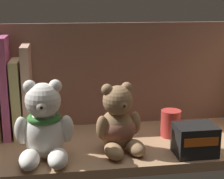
{
  "coord_description": "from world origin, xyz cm",
  "views": [
    {
      "loc": [
        -8.85,
        -73.87,
        33.1
      ],
      "look_at": [
        2.79,
        0.0,
        14.17
      ],
      "focal_mm": 57.94,
      "sensor_mm": 36.0,
      "label": 1
    }
  ],
  "objects_px": {
    "pillar_candle": "(171,123)",
    "small_product_box": "(195,140)",
    "book_6": "(18,96)",
    "book_5": "(8,85)",
    "book_7": "(28,88)",
    "teddy_bear_larger": "(44,127)",
    "teddy_bear_smaller": "(118,125)"
  },
  "relations": [
    {
      "from": "book_6",
      "to": "teddy_bear_smaller",
      "type": "height_order",
      "value": "book_6"
    },
    {
      "from": "book_6",
      "to": "teddy_bear_larger",
      "type": "relative_size",
      "value": 1.11
    },
    {
      "from": "teddy_bear_smaller",
      "to": "book_7",
      "type": "bearing_deg",
      "value": 142.15
    },
    {
      "from": "book_5",
      "to": "teddy_bear_smaller",
      "type": "distance_m",
      "value": 0.28
    },
    {
      "from": "book_6",
      "to": "small_product_box",
      "type": "xyz_separation_m",
      "value": [
        0.36,
        -0.19,
        -0.06
      ]
    },
    {
      "from": "book_5",
      "to": "teddy_bear_smaller",
      "type": "xyz_separation_m",
      "value": [
        0.24,
        -0.15,
        -0.06
      ]
    },
    {
      "from": "book_5",
      "to": "book_6",
      "type": "xyz_separation_m",
      "value": [
        0.02,
        0.0,
        -0.03
      ]
    },
    {
      "from": "book_5",
      "to": "book_7",
      "type": "distance_m",
      "value": 0.05
    },
    {
      "from": "teddy_bear_smaller",
      "to": "pillar_candle",
      "type": "distance_m",
      "value": 0.15
    },
    {
      "from": "book_7",
      "to": "teddy_bear_larger",
      "type": "relative_size",
      "value": 1.31
    },
    {
      "from": "teddy_bear_larger",
      "to": "pillar_candle",
      "type": "relative_size",
      "value": 2.59
    },
    {
      "from": "book_7",
      "to": "pillar_candle",
      "type": "distance_m",
      "value": 0.34
    },
    {
      "from": "book_5",
      "to": "book_7",
      "type": "bearing_deg",
      "value": 0.0
    },
    {
      "from": "book_5",
      "to": "small_product_box",
      "type": "height_order",
      "value": "book_5"
    },
    {
      "from": "book_7",
      "to": "pillar_candle",
      "type": "bearing_deg",
      "value": -15.02
    },
    {
      "from": "book_7",
      "to": "teddy_bear_larger",
      "type": "height_order",
      "value": "book_7"
    },
    {
      "from": "teddy_bear_smaller",
      "to": "pillar_candle",
      "type": "height_order",
      "value": "teddy_bear_smaller"
    },
    {
      "from": "teddy_bear_larger",
      "to": "book_5",
      "type": "bearing_deg",
      "value": 117.01
    },
    {
      "from": "pillar_candle",
      "to": "small_product_box",
      "type": "height_order",
      "value": "same"
    },
    {
      "from": "book_6",
      "to": "pillar_candle",
      "type": "height_order",
      "value": "book_6"
    },
    {
      "from": "book_5",
      "to": "teddy_bear_larger",
      "type": "relative_size",
      "value": 1.44
    },
    {
      "from": "small_product_box",
      "to": "book_5",
      "type": "bearing_deg",
      "value": 153.63
    },
    {
      "from": "book_5",
      "to": "teddy_bear_larger",
      "type": "bearing_deg",
      "value": -62.99
    },
    {
      "from": "book_7",
      "to": "book_6",
      "type": "bearing_deg",
      "value": 180.0
    },
    {
      "from": "teddy_bear_smaller",
      "to": "book_6",
      "type": "bearing_deg",
      "value": 145.37
    },
    {
      "from": "teddy_bear_smaller",
      "to": "teddy_bear_larger",
      "type": "bearing_deg",
      "value": -172.02
    },
    {
      "from": "book_6",
      "to": "book_7",
      "type": "height_order",
      "value": "book_7"
    },
    {
      "from": "book_6",
      "to": "teddy_bear_larger",
      "type": "bearing_deg",
      "value": -69.53
    },
    {
      "from": "book_7",
      "to": "teddy_bear_smaller",
      "type": "bearing_deg",
      "value": -37.85
    },
    {
      "from": "book_5",
      "to": "teddy_bear_larger",
      "type": "xyz_separation_m",
      "value": [
        0.09,
        -0.17,
        -0.05
      ]
    },
    {
      "from": "pillar_candle",
      "to": "book_6",
      "type": "bearing_deg",
      "value": 165.96
    },
    {
      "from": "book_5",
      "to": "pillar_candle",
      "type": "relative_size",
      "value": 3.72
    }
  ]
}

